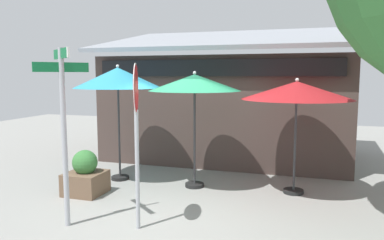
{
  "coord_description": "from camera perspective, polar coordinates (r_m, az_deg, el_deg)",
  "views": [
    {
      "loc": [
        2.47,
        -6.65,
        2.6
      ],
      "look_at": [
        0.01,
        1.2,
        1.6
      ],
      "focal_mm": 35.07,
      "sensor_mm": 36.0,
      "label": 1
    }
  ],
  "objects": [
    {
      "name": "cafe_building",
      "position": [
        12.13,
        5.76,
        2.48
      ],
      "size": [
        7.63,
        4.97,
        4.24
      ],
      "color": "#473833",
      "rests_on": "ground"
    },
    {
      "name": "street_sign_post",
      "position": [
        6.63,
        -18.96,
        0.25
      ],
      "size": [
        0.75,
        0.71,
        3.04
      ],
      "color": "#A8AAB2",
      "rests_on": "ground"
    },
    {
      "name": "patio_umbrella_forest_green_center",
      "position": [
        8.49,
        0.4,
        5.54
      ],
      "size": [
        2.11,
        2.11,
        2.68
      ],
      "color": "black",
      "rests_on": "ground"
    },
    {
      "name": "sidewalk_planter",
      "position": [
        8.59,
        -15.91,
        -8.17
      ],
      "size": [
        0.79,
        0.79,
        0.97
      ],
      "color": "brown",
      "rests_on": "ground"
    },
    {
      "name": "stop_sign",
      "position": [
        6.2,
        -8.48,
        0.97
      ],
      "size": [
        0.31,
        0.77,
        2.78
      ],
      "color": "#A8AAB2",
      "rests_on": "ground"
    },
    {
      "name": "patio_umbrella_teal_left",
      "position": [
        9.29,
        -11.22,
        6.2
      ],
      "size": [
        2.13,
        2.13,
        2.84
      ],
      "color": "black",
      "rests_on": "ground"
    },
    {
      "name": "patio_umbrella_crimson_right",
      "position": [
        8.32,
        15.65,
        4.24
      ],
      "size": [
        2.37,
        2.37,
        2.53
      ],
      "color": "black",
      "rests_on": "ground"
    },
    {
      "name": "ground_plane",
      "position": [
        7.57,
        -2.86,
        -13.57
      ],
      "size": [
        28.0,
        28.0,
        0.1
      ],
      "primitive_type": "cube",
      "color": "gray"
    }
  ]
}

